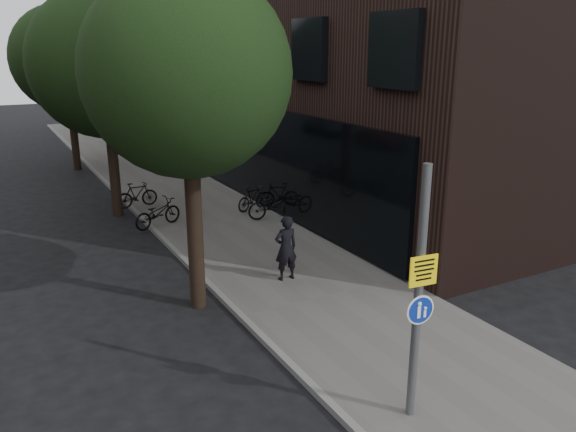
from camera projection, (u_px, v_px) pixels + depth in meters
ground at (412, 369)px, 10.55m from camera, size 120.00×120.00×0.00m
sidewalk at (223, 224)px, 19.06m from camera, size 4.50×60.00×0.12m
curb_edge at (158, 234)px, 18.03m from camera, size 0.15×60.00×0.13m
street_tree_near at (188, 82)px, 11.83m from camera, size 4.40×4.40×7.50m
street_tree_mid at (106, 69)px, 18.98m from camera, size 5.00×5.00×7.80m
street_tree_far at (67, 63)px, 26.55m from camera, size 5.00×5.00×7.80m
signpost at (418, 296)px, 8.50m from camera, size 0.48×0.14×4.12m
pedestrian at (286, 248)px, 14.13m from camera, size 0.62×0.41×1.69m
parked_bike_facade_near at (274, 205)px, 19.34m from camera, size 1.96×0.99×0.98m
parked_bike_facade_far at (253, 198)px, 20.38m from camera, size 1.53×0.91×0.89m
parked_bike_curb_near at (158, 213)px, 18.46m from camera, size 1.88×1.23×0.93m
parked_bike_curb_far at (137, 195)px, 20.75m from camera, size 1.58×0.56×0.93m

